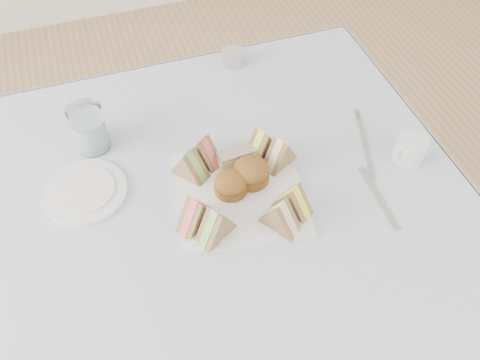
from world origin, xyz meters
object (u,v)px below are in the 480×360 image
object	(u,v)px
serving_plate	(240,193)
water_glass	(89,128)
table	(232,292)
creamer_jug	(410,150)

from	to	relation	value
serving_plate	water_glass	distance (m)	0.36
table	serving_plate	xyz separation A→B (m)	(0.03, 0.02, 0.38)
water_glass	creamer_jug	world-z (taller)	water_glass
serving_plate	water_glass	xyz separation A→B (m)	(-0.27, 0.24, 0.05)
creamer_jug	serving_plate	bearing A→B (deg)	166.55
table	water_glass	bearing A→B (deg)	131.84
serving_plate	water_glass	world-z (taller)	water_glass
table	serving_plate	bearing A→B (deg)	37.36
serving_plate	creamer_jug	world-z (taller)	creamer_jug
serving_plate	creamer_jug	xyz separation A→B (m)	(0.38, -0.02, 0.02)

